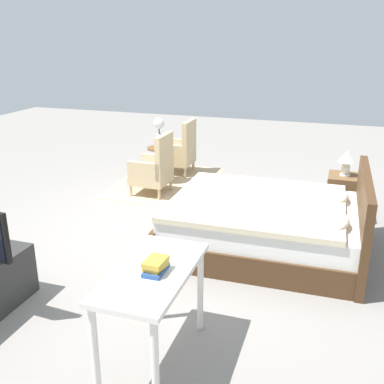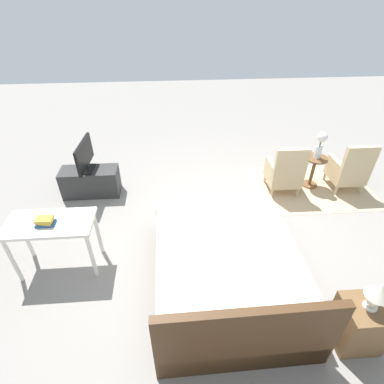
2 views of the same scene
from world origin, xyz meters
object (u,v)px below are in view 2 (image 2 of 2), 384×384
object	(u,v)px
armchair_by_window_left	(349,170)
nightstand	(359,324)
book_stack	(45,221)
bed	(227,270)
armchair_by_window_right	(285,173)
table_lamp	(378,293)
vanity_desk	(51,229)
tv_stand	(91,182)
tv_flatscreen	(85,156)
side_table	(314,168)
flower_vase	(321,142)

from	to	relation	value
armchair_by_window_left	nightstand	bearing A→B (deg)	64.92
book_stack	bed	bearing A→B (deg)	167.66
armchair_by_window_right	table_lamp	size ratio (longest dim) A/B	2.79
bed	vanity_desk	xyz separation A→B (m)	(2.09, -0.50, 0.35)
bed	book_stack	size ratio (longest dim) A/B	9.41
table_lamp	tv_stand	world-z (taller)	table_lamp
armchair_by_window_left	tv_flatscreen	size ratio (longest dim) A/B	1.23
nightstand	side_table	bearing A→B (deg)	-103.67
bed	table_lamp	world-z (taller)	bed
table_lamp	tv_flatscreen	size ratio (longest dim) A/B	0.44
bed	armchair_by_window_left	xyz separation A→B (m)	(-2.49, -1.94, 0.08)
side_table	flower_vase	world-z (taller)	flower_vase
table_lamp	tv_stand	distance (m)	4.38
flower_vase	table_lamp	xyz separation A→B (m)	(0.69, 2.85, -0.07)
tv_stand	book_stack	bearing A→B (deg)	86.68
book_stack	armchair_by_window_right	bearing A→B (deg)	-156.84
nightstand	table_lamp	world-z (taller)	table_lamp
book_stack	tv_stand	bearing A→B (deg)	-93.32
armchair_by_window_left	table_lamp	world-z (taller)	armchair_by_window_left
armchair_by_window_left	table_lamp	size ratio (longest dim) A/B	2.79
nightstand	book_stack	world-z (taller)	book_stack
nightstand	table_lamp	size ratio (longest dim) A/B	1.78
table_lamp	tv_flatscreen	distance (m)	4.35
side_table	tv_stand	xyz separation A→B (m)	(3.93, -0.05, -0.12)
flower_vase	tv_flatscreen	distance (m)	3.94
armchair_by_window_right	vanity_desk	world-z (taller)	armchair_by_window_right
armchair_by_window_left	book_stack	size ratio (longest dim) A/B	4.09
flower_vase	tv_stand	world-z (taller)	flower_vase
armchair_by_window_left	side_table	distance (m)	0.59
tv_flatscreen	book_stack	world-z (taller)	tv_flatscreen
bed	armchair_by_window_right	bearing A→B (deg)	-124.70
side_table	vanity_desk	bearing A→B (deg)	21.53
armchair_by_window_right	tv_flatscreen	bearing A→B (deg)	-3.21
table_lamp	side_table	bearing A→B (deg)	-103.67
armchair_by_window_right	tv_stand	world-z (taller)	armchair_by_window_right
armchair_by_window_right	book_stack	distance (m)	3.78
tv_flatscreen	vanity_desk	bearing A→B (deg)	87.31
bed	tv_flatscreen	size ratio (longest dim) A/B	2.83
armchair_by_window_right	tv_stand	bearing A→B (deg)	-3.21
armchair_by_window_right	book_stack	xyz separation A→B (m)	(3.45, 1.48, 0.42)
bed	armchair_by_window_right	xyz separation A→B (m)	(-1.34, -1.94, 0.08)
tv_stand	flower_vase	bearing A→B (deg)	179.33
tv_stand	side_table	bearing A→B (deg)	179.33
bed	armchair_by_window_left	distance (m)	3.16
vanity_desk	book_stack	world-z (taller)	book_stack
armchair_by_window_left	tv_flatscreen	xyz separation A→B (m)	(4.51, -0.19, 0.37)
side_table	nightstand	xyz separation A→B (m)	(0.69, 2.85, -0.07)
tv_stand	book_stack	distance (m)	1.76
tv_stand	vanity_desk	xyz separation A→B (m)	(0.08, 1.63, 0.40)
tv_stand	book_stack	xyz separation A→B (m)	(0.10, 1.67, 0.56)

